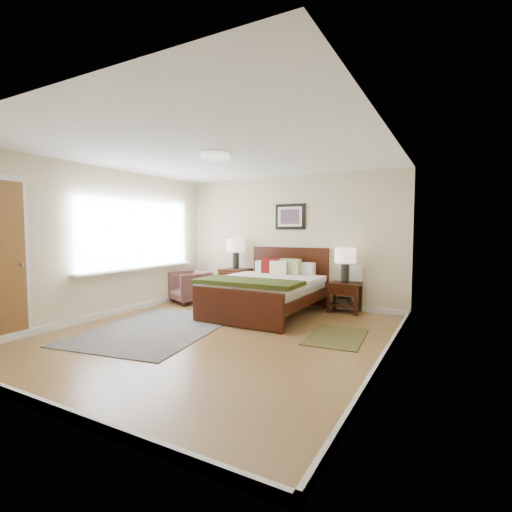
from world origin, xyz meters
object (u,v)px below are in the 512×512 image
Objects in this scene: bed at (267,285)px; lamp_right at (345,258)px; nightstand_left at (235,275)px; nightstand_right at (344,294)px; rug_persian at (156,329)px; lamp_left at (236,248)px; armchair at (190,287)px.

lamp_right is at bearing 34.14° from bed.
nightstand_right is at bearing 0.21° from nightstand_left.
lamp_right is 0.25× the size of rug_persian.
rug_persian is (-0.99, -1.67, -0.51)m from bed.
lamp_right is at bearing 0.00° from lamp_left.
bed is at bearing -145.86° from lamp_right.
lamp_left is 2.27m from lamp_right.
rug_persian is (0.13, -2.43, -0.53)m from nightstand_left.
nightstand_left is 1.24× the size of nightstand_right.
lamp_left is (0.00, 0.02, 0.56)m from nightstand_left.
lamp_left is 2.69m from rug_persian.
nightstand_left is at bearing 83.55° from rug_persian.
lamp_right reaches higher than nightstand_right.
armchair is 0.29× the size of rug_persian.
armchair is (-0.71, -0.59, -0.22)m from nightstand_left.
bed is at bearing 22.59° from armchair.
lamp_left is 0.87× the size of armchair.
rug_persian is at bearing -87.01° from nightstand_left.
nightstand_left is 2.49m from rug_persian.
nightstand_right is 0.88× the size of lamp_left.
lamp_right reaches higher than armchair.
rug_persian is (-2.14, -2.44, -0.33)m from nightstand_right.
bed is 3.82× the size of nightstand_right.
lamp_left reaches higher than lamp_right.
nightstand_left is at bearing 145.83° from bed.
nightstand_right is 0.63m from lamp_right.
nightstand_left is 0.95m from armchair.
lamp_right reaches higher than bed.
armchair is at bearing -139.38° from lamp_left.
armchair is at bearing -168.45° from lamp_right.
bed is at bearing -34.94° from lamp_left.
lamp_right is (0.00, 0.01, 0.63)m from nightstand_right.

